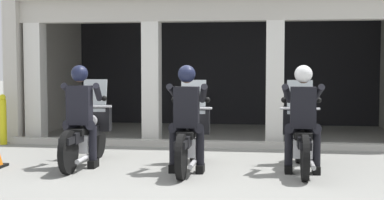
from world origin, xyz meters
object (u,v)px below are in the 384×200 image
(police_officer_center, at_px, (187,109))
(motorcycle_right, at_px, (301,137))
(police_officer_right, at_px, (303,110))
(bollard_kerbside, at_px, (3,120))
(motorcycle_center, at_px, (190,136))
(police_officer_left, at_px, (80,107))
(motorcycle_left, at_px, (87,133))

(police_officer_center, xyz_separation_m, motorcycle_right, (1.69, 0.44, -0.44))
(police_officer_right, height_order, bollard_kerbside, police_officer_right)
(motorcycle_center, xyz_separation_m, bollard_kerbside, (-4.04, 2.01, -0.00))
(police_officer_left, xyz_separation_m, bollard_kerbside, (-2.35, 2.12, -0.44))
(police_officer_left, relative_size, bollard_kerbside, 1.58)
(police_officer_right, bearing_deg, motorcycle_left, 178.64)
(police_officer_right, bearing_deg, police_officer_left, -176.55)
(police_officer_center, bearing_deg, motorcycle_left, 172.36)
(motorcycle_left, height_order, police_officer_center, police_officer_center)
(motorcycle_center, xyz_separation_m, motorcycle_right, (1.69, 0.15, 0.00))
(motorcycle_left, distance_m, motorcycle_right, 3.37)
(motorcycle_right, relative_size, bollard_kerbside, 2.03)
(police_officer_center, bearing_deg, motorcycle_right, 21.75)
(motorcycle_right, distance_m, bollard_kerbside, 6.02)
(police_officer_left, height_order, motorcycle_right, police_officer_left)
(police_officer_center, height_order, bollard_kerbside, police_officer_center)
(bollard_kerbside, bearing_deg, police_officer_center, -29.55)
(police_officer_center, relative_size, bollard_kerbside, 1.58)
(bollard_kerbside, bearing_deg, police_officer_right, -20.48)
(motorcycle_left, relative_size, motorcycle_center, 1.00)
(motorcycle_left, xyz_separation_m, bollard_kerbside, (-2.35, 1.84, -0.00))
(motorcycle_center, bearing_deg, police_officer_left, -168.71)
(motorcycle_left, bearing_deg, motorcycle_center, 3.57)
(police_officer_center, height_order, police_officer_right, same)
(motorcycle_right, bearing_deg, bollard_kerbside, 165.74)
(police_officer_center, bearing_deg, bollard_kerbside, 157.74)
(police_officer_left, relative_size, motorcycle_right, 0.78)
(motorcycle_right, height_order, police_officer_right, police_officer_right)
(police_officer_right, bearing_deg, bollard_kerbside, 163.20)
(motorcycle_left, xyz_separation_m, police_officer_left, (-0.00, -0.28, 0.44))
(motorcycle_left, bearing_deg, police_officer_center, -5.74)
(motorcycle_center, distance_m, police_officer_right, 1.75)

